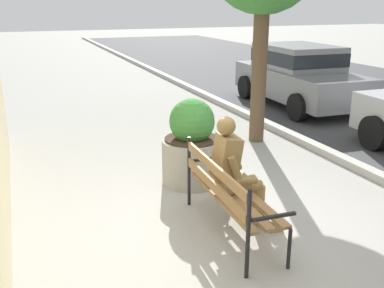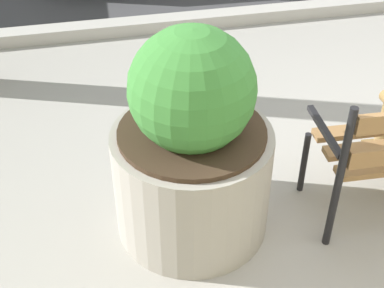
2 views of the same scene
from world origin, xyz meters
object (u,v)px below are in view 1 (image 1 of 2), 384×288
(bronze_statue_seated, at_px, (238,174))
(concrete_planter, at_px, (192,147))
(parked_car_grey, at_px, (298,74))
(park_bench, at_px, (227,191))

(bronze_statue_seated, height_order, concrete_planter, bronze_statue_seated)
(bronze_statue_seated, relative_size, parked_car_grey, 0.33)
(park_bench, xyz_separation_m, parked_car_grey, (-5.44, 4.68, 0.30))
(park_bench, distance_m, parked_car_grey, 7.18)
(park_bench, relative_size, concrete_planter, 1.42)
(park_bench, bearing_deg, bronze_statue_seated, 126.53)
(park_bench, relative_size, bronze_statue_seated, 1.33)
(bronze_statue_seated, bearing_deg, parked_car_grey, 139.74)
(bronze_statue_seated, height_order, parked_car_grey, parked_car_grey)
(parked_car_grey, bearing_deg, park_bench, -40.74)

